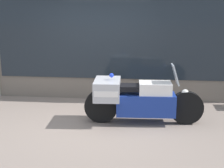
# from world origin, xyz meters

# --- Properties ---
(ground_plane) EXTENTS (60.00, 60.00, 0.00)m
(ground_plane) POSITION_xyz_m (0.00, 0.00, 0.00)
(ground_plane) COLOR gray
(shop_building) EXTENTS (6.97, 0.55, 3.88)m
(shop_building) POSITION_xyz_m (-0.41, 2.00, 1.95)
(shop_building) COLOR #6B6056
(shop_building) RESTS_ON ground
(window_display) EXTENTS (5.67, 0.30, 1.92)m
(window_display) POSITION_xyz_m (0.35, 2.03, 0.46)
(window_display) COLOR slate
(window_display) RESTS_ON ground
(paramedic_motorcycle) EXTENTS (2.39, 0.81, 1.22)m
(paramedic_motorcycle) POSITION_xyz_m (0.97, 0.20, 0.53)
(paramedic_motorcycle) COLOR black
(paramedic_motorcycle) RESTS_ON ground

